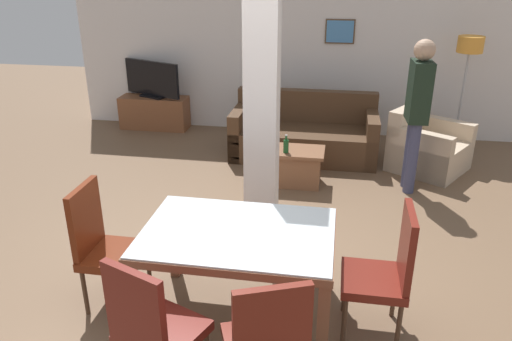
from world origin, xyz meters
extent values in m
plane|color=brown|center=(0.00, 0.00, 0.00)|extent=(18.00, 18.00, 0.00)
cube|color=white|center=(0.00, 4.71, 1.35)|extent=(7.20, 0.06, 2.70)
cube|color=brown|center=(0.61, 4.67, 1.60)|extent=(0.44, 0.02, 0.36)
cube|color=#4C8CCC|center=(0.61, 4.65, 1.60)|extent=(0.40, 0.01, 0.32)
cube|color=white|center=(-0.05, 1.45, 1.35)|extent=(0.32, 0.30, 2.70)
cube|color=brown|center=(0.00, -0.46, 0.72)|extent=(1.43, 0.06, 0.06)
cube|color=brown|center=(0.00, 0.46, 0.72)|extent=(1.43, 0.06, 0.06)
cube|color=brown|center=(-0.68, 0.00, 0.72)|extent=(0.06, 0.87, 0.06)
cube|color=brown|center=(0.68, 0.00, 0.72)|extent=(0.06, 0.87, 0.06)
cube|color=silver|center=(0.00, 0.00, 0.75)|extent=(1.41, 0.97, 0.01)
cube|color=brown|center=(-0.66, -0.44, 0.34)|extent=(0.08, 0.08, 0.69)
cube|color=brown|center=(0.66, -0.44, 0.34)|extent=(0.08, 0.08, 0.69)
cube|color=brown|center=(-0.66, 0.44, 0.34)|extent=(0.08, 0.08, 0.69)
cube|color=brown|center=(0.66, 0.44, 0.34)|extent=(0.08, 0.08, 0.69)
cube|color=maroon|center=(0.40, -0.99, 0.75)|extent=(0.42, 0.21, 0.55)
cube|color=#64240E|center=(-1.00, 0.00, 0.44)|extent=(0.46, 0.46, 0.07)
cube|color=#64240E|center=(-1.20, 0.00, 0.75)|extent=(0.05, 0.44, 0.55)
cylinder|color=#4B3324|center=(-0.81, 0.19, 0.20)|extent=(0.04, 0.04, 0.41)
cylinder|color=#4B3324|center=(-0.81, -0.19, 0.20)|extent=(0.04, 0.04, 0.41)
cylinder|color=#4B3324|center=(-1.19, 0.19, 0.20)|extent=(0.04, 0.04, 0.41)
cylinder|color=#4B3324|center=(-1.19, -0.19, 0.20)|extent=(0.04, 0.04, 0.41)
cube|color=maroon|center=(1.00, 0.00, 0.44)|extent=(0.46, 0.46, 0.07)
cube|color=maroon|center=(1.21, 0.00, 0.75)|extent=(0.05, 0.44, 0.55)
cylinder|color=#4B3324|center=(0.81, -0.19, 0.20)|extent=(0.04, 0.04, 0.41)
cylinder|color=#4B3324|center=(0.81, 0.19, 0.20)|extent=(0.04, 0.04, 0.41)
cylinder|color=#4B3324|center=(1.19, -0.19, 0.20)|extent=(0.04, 0.04, 0.41)
cylinder|color=#4B3324|center=(1.19, 0.19, 0.20)|extent=(0.04, 0.04, 0.41)
cube|color=maroon|center=(-0.32, -0.78, 0.44)|extent=(0.60, 0.60, 0.07)
cube|color=maroon|center=(-0.40, -0.97, 0.75)|extent=(0.42, 0.21, 0.55)
cylinder|color=#4B3324|center=(-0.42, -0.54, 0.20)|extent=(0.04, 0.04, 0.41)
cube|color=#4B321F|center=(0.22, 3.53, 0.21)|extent=(2.00, 0.93, 0.42)
cube|color=#4B321F|center=(0.22, 3.91, 0.65)|extent=(2.00, 0.18, 0.45)
cube|color=#4B321F|center=(1.14, 3.53, 0.33)|extent=(0.16, 0.93, 0.67)
cube|color=#4B321F|center=(-0.71, 3.53, 0.33)|extent=(0.16, 0.93, 0.67)
cube|color=beige|center=(1.89, 3.33, 0.20)|extent=(1.18, 1.18, 0.40)
cube|color=beige|center=(1.61, 3.51, 0.61)|extent=(0.61, 0.82, 0.41)
cube|color=beige|center=(2.08, 3.64, 0.31)|extent=(0.80, 0.58, 0.63)
cube|color=beige|center=(1.70, 3.03, 0.31)|extent=(0.80, 0.58, 0.63)
cube|color=brown|center=(0.19, 2.59, 0.43)|extent=(0.69, 0.48, 0.04)
cube|color=brown|center=(0.19, 2.59, 0.20)|extent=(0.61, 0.40, 0.41)
cylinder|color=#194C23|center=(0.08, 2.48, 0.53)|extent=(0.07, 0.07, 0.16)
cylinder|color=#194C23|center=(0.08, 2.48, 0.63)|extent=(0.03, 0.03, 0.06)
cylinder|color=#B7B7BC|center=(0.08, 2.48, 0.67)|extent=(0.03, 0.03, 0.01)
cube|color=brown|center=(-2.32, 4.43, 0.26)|extent=(1.10, 0.40, 0.53)
cube|color=black|center=(-2.32, 4.43, 0.54)|extent=(0.47, 0.35, 0.03)
cube|color=black|center=(-2.32, 4.43, 0.83)|extent=(1.01, 0.46, 0.56)
cylinder|color=#B7B7BC|center=(2.39, 4.18, 0.01)|extent=(0.31, 0.31, 0.02)
cylinder|color=#B7B7BC|center=(2.39, 4.18, 0.72)|extent=(0.04, 0.04, 1.40)
cylinder|color=#F29E38|center=(2.39, 4.18, 1.53)|extent=(0.35, 0.35, 0.22)
cylinder|color=#404363|center=(1.57, 2.57, 0.44)|extent=(0.13, 0.13, 0.87)
cylinder|color=#404363|center=(1.56, 2.74, 0.44)|extent=(0.13, 0.13, 0.87)
cube|color=black|center=(1.56, 2.65, 1.22)|extent=(0.24, 0.39, 0.69)
sphere|color=tan|center=(1.56, 2.65, 1.68)|extent=(0.24, 0.24, 0.24)
camera|label=1|loc=(0.67, -3.13, 2.60)|focal=35.00mm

